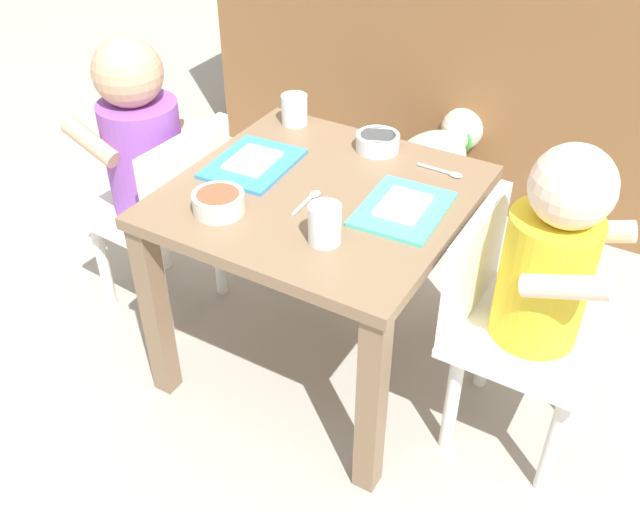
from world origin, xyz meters
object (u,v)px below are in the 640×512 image
spoon_by_left_tray (310,200)px  spoon_by_right_tray (445,172)px  water_cup_left (325,226)px  dog (431,165)px  water_cup_right (294,111)px  veggie_bowl_near (378,142)px  dining_table (320,225)px  food_tray_right (403,208)px  seated_child_left (147,152)px  food_tray_left (253,163)px  cereal_bowl_left_side (219,202)px  seated_child_right (540,272)px

spoon_by_left_tray → spoon_by_right_tray: bearing=51.8°
water_cup_left → dog: bearing=97.6°
water_cup_right → spoon_by_right_tray: bearing=-5.7°
veggie_bowl_near → dining_table: bearing=-95.9°
spoon_by_right_tray → food_tray_right: bearing=-94.8°
seated_child_left → water_cup_right: seated_child_left is taller
water_cup_left → water_cup_right: (-0.29, 0.37, -0.00)m
dining_table → veggie_bowl_near: 0.23m
water_cup_left → dining_table: bearing=123.0°
veggie_bowl_near → spoon_by_right_tray: (0.16, -0.02, -0.02)m
veggie_bowl_near → spoon_by_left_tray: size_ratio=0.94×
dining_table → spoon_by_right_tray: size_ratio=5.66×
spoon_by_right_tray → dining_table: bearing=-134.6°
dining_table → seated_child_left: bearing=-178.5°
spoon_by_right_tray → veggie_bowl_near: bearing=173.0°
water_cup_left → spoon_by_right_tray: 0.35m
seated_child_left → food_tray_left: size_ratio=3.28×
water_cup_right → cereal_bowl_left_side: size_ratio=0.69×
dog → water_cup_left: 0.84m
food_tray_left → water_cup_right: 0.21m
food_tray_left → water_cup_right: size_ratio=3.06×
seated_child_left → dining_table: bearing=1.5°
spoon_by_left_tray → water_cup_left: bearing=-47.7°
seated_child_left → water_cup_left: 0.56m
food_tray_right → spoon_by_left_tray: size_ratio=2.04×
food_tray_left → veggie_bowl_near: 0.27m
water_cup_right → seated_child_left: bearing=-135.7°
water_cup_left → water_cup_right: water_cup_left is taller
dog → spoon_by_right_tray: 0.55m
seated_child_right → spoon_by_right_tray: 0.31m
seated_child_left → seated_child_right: seated_child_left is taller
dining_table → cereal_bowl_left_side: size_ratio=5.72×
seated_child_left → cereal_bowl_left_side: seated_child_left is taller
dog → food_tray_right: size_ratio=2.18×
seated_child_left → veggie_bowl_near: (0.47, 0.22, 0.05)m
seated_child_left → spoon_by_right_tray: seated_child_left is taller
dog → spoon_by_left_tray: bearing=-88.8°
dog → spoon_by_right_tray: bearing=-66.3°
food_tray_right → dining_table: bearing=-174.4°
seated_child_right → water_cup_left: bearing=-155.7°
water_cup_right → veggie_bowl_near: size_ratio=0.73×
dining_table → food_tray_left: bearing=174.4°
dog → spoon_by_right_tray: (0.20, -0.45, 0.26)m
dog → spoon_by_left_tray: size_ratio=4.44×
food_tray_left → food_tray_right: bearing=0.0°
food_tray_left → water_cup_right: water_cup_right is taller
seated_child_left → seated_child_right: bearing=1.6°
dog → cereal_bowl_left_side: size_ratio=4.48×
dog → veggie_bowl_near: size_ratio=4.72×
cereal_bowl_left_side → spoon_by_left_tray: cereal_bowl_left_side is taller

